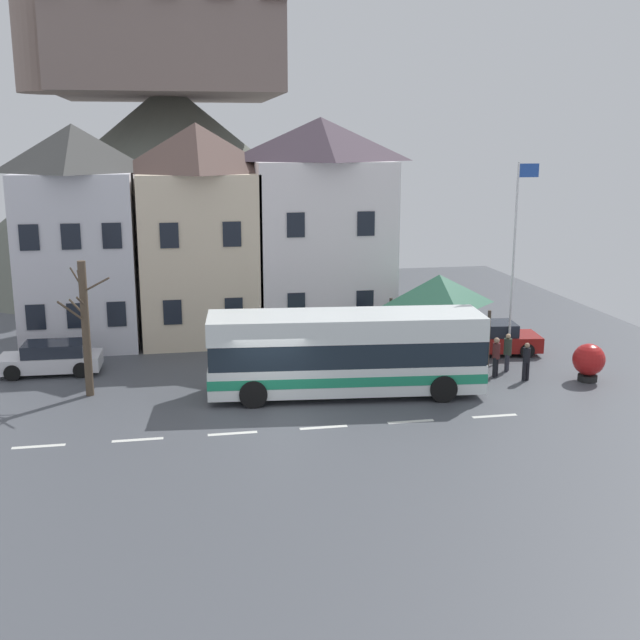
# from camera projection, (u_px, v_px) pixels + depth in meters

# --- Properties ---
(ground_plane) EXTENTS (40.00, 60.00, 0.07)m
(ground_plane) POSITION_uv_depth(u_px,v_px,m) (273.00, 417.00, 26.96)
(ground_plane) COLOR #494D54
(townhouse_00) EXTENTS (5.05, 5.43, 9.99)m
(townhouse_00) POSITION_uv_depth(u_px,v_px,m) (79.00, 236.00, 35.71)
(townhouse_00) COLOR silver
(townhouse_00) RESTS_ON ground_plane
(townhouse_01) EXTENTS (5.39, 5.17, 10.06)m
(townhouse_01) POSITION_uv_depth(u_px,v_px,m) (199.00, 233.00, 36.55)
(townhouse_01) COLOR beige
(townhouse_01) RESTS_ON ground_plane
(townhouse_02) EXTENTS (6.39, 5.10, 10.32)m
(townhouse_02) POSITION_uv_depth(u_px,v_px,m) (321.00, 228.00, 37.52)
(townhouse_02) COLOR white
(townhouse_02) RESTS_ON ground_plane
(hilltop_castle) EXTENTS (32.86, 32.86, 22.48)m
(hilltop_castle) POSITION_uv_depth(u_px,v_px,m) (170.00, 167.00, 55.92)
(hilltop_castle) COLOR #5C6056
(hilltop_castle) RESTS_ON ground_plane
(transit_bus) EXTENTS (10.31, 3.52, 3.06)m
(transit_bus) POSITION_uv_depth(u_px,v_px,m) (346.00, 354.00, 28.98)
(transit_bus) COLOR white
(transit_bus) RESTS_ON ground_plane
(bus_shelter) EXTENTS (3.60, 3.60, 3.68)m
(bus_shelter) POSITION_uv_depth(u_px,v_px,m) (439.00, 290.00, 33.53)
(bus_shelter) COLOR #473D33
(bus_shelter) RESTS_ON ground_plane
(parked_car_00) EXTENTS (4.52, 2.39, 1.40)m
(parked_car_00) POSITION_uv_depth(u_px,v_px,m) (488.00, 338.00, 34.83)
(parked_car_00) COLOR maroon
(parked_car_00) RESTS_ON ground_plane
(parked_car_01) EXTENTS (4.04, 1.94, 1.29)m
(parked_car_01) POSITION_uv_depth(u_px,v_px,m) (52.00, 358.00, 31.80)
(parked_car_01) COLOR silver
(parked_car_01) RESTS_ON ground_plane
(pedestrian_00) EXTENTS (0.33, 0.35, 1.64)m
(pedestrian_00) POSITION_uv_depth(u_px,v_px,m) (463.00, 347.00, 32.47)
(pedestrian_00) COLOR black
(pedestrian_00) RESTS_ON ground_plane
(pedestrian_01) EXTENTS (0.32, 0.32, 1.59)m
(pedestrian_01) POSITION_uv_depth(u_px,v_px,m) (508.00, 351.00, 32.03)
(pedestrian_01) COLOR #2D2D38
(pedestrian_01) RESTS_ON ground_plane
(pedestrian_02) EXTENTS (0.32, 0.29, 1.54)m
(pedestrian_02) POSITION_uv_depth(u_px,v_px,m) (526.00, 360.00, 30.78)
(pedestrian_02) COLOR black
(pedestrian_02) RESTS_ON ground_plane
(pedestrian_03) EXTENTS (0.30, 0.30, 1.62)m
(pedestrian_03) POSITION_uv_depth(u_px,v_px,m) (496.00, 356.00, 31.28)
(pedestrian_03) COLOR black
(pedestrian_03) RESTS_ON ground_plane
(public_bench) EXTENTS (1.57, 0.48, 0.87)m
(public_bench) POSITION_uv_depth(u_px,v_px,m) (431.00, 338.00, 35.70)
(public_bench) COLOR #473828
(public_bench) RESTS_ON ground_plane
(flagpole) EXTENTS (0.95, 0.10, 8.40)m
(flagpole) POSITION_uv_depth(u_px,v_px,m) (516.00, 249.00, 33.07)
(flagpole) COLOR silver
(flagpole) RESTS_ON ground_plane
(harbour_buoy) EXTENTS (1.26, 1.26, 1.51)m
(harbour_buoy) POSITION_uv_depth(u_px,v_px,m) (589.00, 361.00, 30.73)
(harbour_buoy) COLOR black
(harbour_buoy) RESTS_ON ground_plane
(bare_tree_01) EXTENTS (1.85, 2.03, 5.05)m
(bare_tree_01) POSITION_uv_depth(u_px,v_px,m) (85.00, 326.00, 28.60)
(bare_tree_01) COLOR brown
(bare_tree_01) RESTS_ON ground_plane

